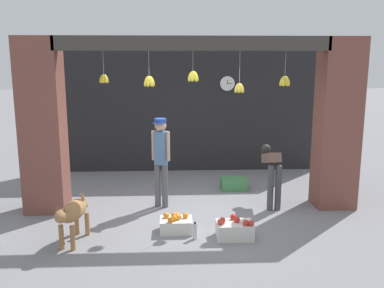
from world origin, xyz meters
TOP-DOWN VIEW (x-y plane):
  - ground_plane at (0.00, 0.00)m, footprint 60.00×60.00m
  - shop_back_wall at (0.00, 2.95)m, footprint 6.49×0.12m
  - shop_pillar_left at (-2.59, 0.30)m, footprint 0.70×0.60m
  - shop_pillar_right at (2.59, 0.30)m, footprint 0.70×0.60m
  - storefront_awning at (0.01, 0.12)m, footprint 4.59×0.25m
  - dog at (-1.82, -1.15)m, footprint 0.41×1.01m
  - shopkeeper at (-0.56, 0.36)m, footprint 0.33×0.29m
  - worker_stooping at (1.44, 0.32)m, footprint 0.26×0.82m
  - fruit_crate_oranges at (-0.31, -0.80)m, footprint 0.50×0.38m
  - fruit_crate_apples at (0.58, -1.08)m, footprint 0.55×0.38m
  - produce_box_green at (0.91, 1.35)m, footprint 0.52×0.39m
  - water_bottle at (-0.02, -1.09)m, footprint 0.07×0.07m
  - wall_clock at (0.94, 2.88)m, footprint 0.36×0.03m

SIDE VIEW (x-z plane):
  - ground_plane at x=0.00m, z-range 0.00..0.00m
  - produce_box_green at x=0.91m, z-range 0.00..0.24m
  - fruit_crate_oranges at x=-0.31m, z-range -0.02..0.27m
  - water_bottle at x=-0.02m, z-range -0.01..0.26m
  - fruit_crate_apples at x=0.58m, z-range -0.02..0.31m
  - dog at x=-1.82m, z-range 0.12..0.81m
  - worker_stooping at x=1.44m, z-range 0.18..1.25m
  - shopkeeper at x=-0.56m, z-range 0.14..1.78m
  - shop_back_wall at x=0.00m, z-range 0.00..3.04m
  - shop_pillar_left at x=-2.59m, z-range 0.00..3.04m
  - shop_pillar_right at x=2.59m, z-range 0.00..3.04m
  - wall_clock at x=0.94m, z-range 1.91..2.27m
  - storefront_awning at x=0.01m, z-range 2.39..3.34m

